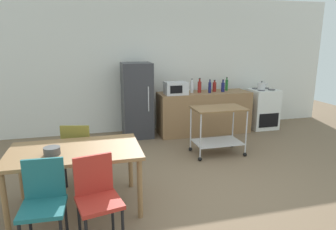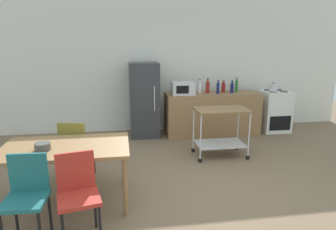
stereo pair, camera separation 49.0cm
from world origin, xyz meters
name	(u,v)px [view 1 (the left image)]	position (x,y,z in m)	size (l,w,h in m)	color
ground_plane	(211,192)	(0.00, 0.00, 0.00)	(12.00, 12.00, 0.00)	brown
back_wall	(157,65)	(0.00, 3.20, 1.45)	(8.40, 0.12, 2.90)	silver
kitchen_counter	(204,113)	(0.90, 2.60, 0.45)	(2.00, 0.64, 0.90)	olive
dining_table	(75,156)	(-1.70, 0.05, 0.67)	(1.50, 0.90, 0.75)	olive
chair_red	(97,195)	(-1.49, -0.67, 0.52)	(0.48, 0.48, 0.89)	#B72D23
chair_olive	(79,149)	(-1.69, 0.70, 0.52)	(0.49, 0.49, 0.89)	olive
chair_teal	(44,200)	(-1.98, -0.64, 0.52)	(0.42, 0.42, 0.89)	#1E666B
stove_oven	(262,109)	(2.35, 2.62, 0.45)	(0.60, 0.61, 0.92)	white
refrigerator	(137,100)	(-0.55, 2.70, 0.78)	(0.60, 0.63, 1.55)	#333338
kitchen_cart	(218,123)	(0.66, 1.31, 0.57)	(0.91, 0.57, 0.85)	brown
microwave	(176,88)	(0.23, 2.50, 1.03)	(0.46, 0.35, 0.26)	silver
bottle_hot_sauce	(192,87)	(0.62, 2.61, 1.03)	(0.07, 0.07, 0.30)	silver
bottle_sesame_oil	(199,87)	(0.79, 2.60, 1.03)	(0.08, 0.08, 0.31)	maroon
bottle_wine	(210,87)	(0.98, 2.51, 1.02)	(0.06, 0.06, 0.29)	navy
bottle_olive_oil	(214,87)	(1.15, 2.65, 1.01)	(0.08, 0.08, 0.25)	maroon
bottle_soy_sauce	(223,87)	(1.31, 2.56, 1.01)	(0.08, 0.08, 0.27)	navy
bottle_sparkling_water	(227,85)	(1.46, 2.70, 1.03)	(0.06, 0.06, 0.30)	#1E6628
fruit_bowl	(52,151)	(-1.94, -0.05, 0.79)	(0.18, 0.18, 0.08)	#4C4C4C
kettle	(262,86)	(2.23, 2.52, 1.00)	(0.24, 0.17, 0.19)	silver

